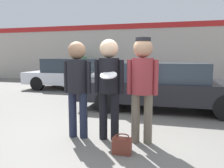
{
  "coord_description": "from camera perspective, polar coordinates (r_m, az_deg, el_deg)",
  "views": [
    {
      "loc": [
        0.99,
        -3.75,
        1.53
      ],
      "look_at": [
        -0.05,
        0.22,
        1.01
      ],
      "focal_mm": 35.0,
      "sensor_mm": 36.0,
      "label": 1
    }
  ],
  "objects": [
    {
      "name": "ground_plane",
      "position": [
        4.17,
        -0.07,
        -14.32
      ],
      "size": [
        56.0,
        56.0,
        0.0
      ],
      "primitive_type": "plane",
      "color": "#66635E"
    },
    {
      "name": "person_right",
      "position": [
        3.81,
        7.95,
        1.19
      ],
      "size": [
        0.54,
        0.37,
        1.85
      ],
      "color": "#665B4C",
      "rests_on": "ground"
    },
    {
      "name": "person_middle_with_frisbee",
      "position": [
        3.92,
        -0.8,
        1.16
      ],
      "size": [
        0.54,
        0.6,
        1.83
      ],
      "color": "black",
      "rests_on": "ground"
    },
    {
      "name": "storefront_building",
      "position": [
        13.12,
        10.48,
        8.07
      ],
      "size": [
        24.0,
        0.22,
        3.45
      ],
      "color": "#B2A89E",
      "rests_on": "ground"
    },
    {
      "name": "parked_car_far",
      "position": [
        10.44,
        -10.63,
        2.59
      ],
      "size": [
        4.22,
        1.83,
        1.43
      ],
      "color": "silver",
      "rests_on": "ground"
    },
    {
      "name": "parked_car_near",
      "position": [
        6.51,
        13.25,
        -0.4
      ],
      "size": [
        4.77,
        1.88,
        1.35
      ],
      "color": "black",
      "rests_on": "ground"
    },
    {
      "name": "shrub",
      "position": [
        13.18,
        -8.15,
        3.84
      ],
      "size": [
        1.54,
        1.54,
        1.54
      ],
      "color": "#2D6B33",
      "rests_on": "ground"
    },
    {
      "name": "person_left",
      "position": [
        4.09,
        -9.04,
        0.97
      ],
      "size": [
        0.54,
        0.37,
        1.8
      ],
      "color": "#1E2338",
      "rests_on": "ground"
    },
    {
      "name": "handbag",
      "position": [
        3.57,
        2.6,
        -15.67
      ],
      "size": [
        0.3,
        0.23,
        0.3
      ],
      "color": "brown",
      "rests_on": "ground"
    }
  ]
}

